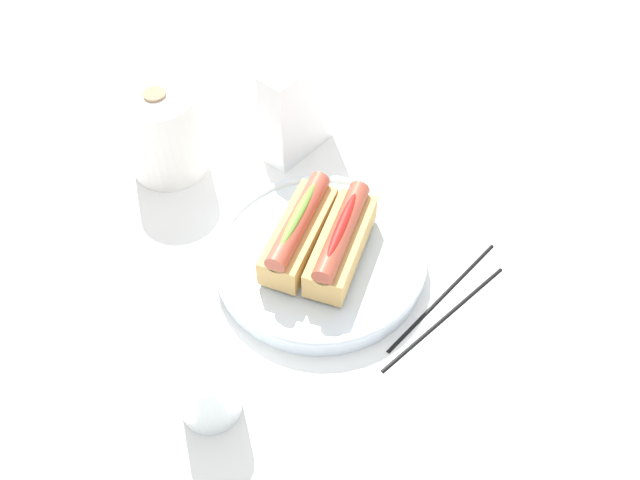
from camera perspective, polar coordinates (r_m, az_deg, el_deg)
ground_plane at (r=0.86m, az=-0.35°, el=-3.70°), size 2.40×2.40×0.00m
serving_bowl at (r=0.86m, az=0.00°, el=-1.46°), size 0.27×0.27×0.03m
hotdog_front at (r=0.82m, az=1.82°, el=-0.11°), size 0.15×0.06×0.06m
hotdog_back at (r=0.83m, az=-1.80°, el=0.79°), size 0.15×0.06×0.06m
water_glass at (r=0.74m, az=-9.55°, el=-12.41°), size 0.07×0.07×0.09m
paper_towel_roll at (r=0.98m, az=-13.13°, el=8.90°), size 0.11×0.11×0.13m
napkin_box at (r=0.97m, az=-1.96°, el=11.06°), size 0.12×0.07×0.15m
chopstick_near at (r=0.86m, az=10.42°, el=-4.62°), size 0.21×0.07×0.01m
chopstick_far at (r=0.84m, az=10.57°, el=-6.44°), size 0.20×0.09×0.01m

